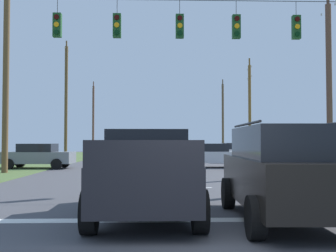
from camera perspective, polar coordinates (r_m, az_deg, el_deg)
stop_bar_stripe at (r=8.92m, az=3.46°, el=-12.96°), size 13.33×0.45×0.01m
lane_dash_0 at (r=14.84m, az=1.33°, el=-8.60°), size 2.50×0.15×0.01m
lane_dash_1 at (r=21.62m, az=0.36°, el=-6.56°), size 2.50×0.15×0.01m
lane_dash_2 at (r=27.52m, az=-0.10°, el=-5.60°), size 2.50×0.15×0.01m
lane_dash_3 at (r=35.36m, az=-0.47°, el=-4.83°), size 2.50×0.15×0.01m
overhead_signal_span at (r=16.35m, az=1.00°, el=7.73°), size 15.78×0.31×7.94m
pickup_truck at (r=9.39m, az=-3.00°, el=-6.48°), size 2.31×5.41×1.95m
suv_black at (r=8.93m, az=16.14°, el=-6.03°), size 2.35×4.87×2.05m
distant_car_crossing_white at (r=33.68m, az=8.94°, el=-3.60°), size 2.36×4.46×1.52m
distant_car_oncoming at (r=26.23m, az=-17.75°, el=-3.96°), size 4.38×2.18×1.52m
distant_car_far_parked at (r=26.21m, az=6.01°, el=-4.05°), size 4.35×2.13×1.52m
utility_pole_mid_right at (r=23.22m, az=21.60°, el=5.34°), size 0.30×1.80×9.62m
utility_pole_far_right at (r=39.38m, az=11.35°, el=2.43°), size 0.27×1.83×9.55m
utility_pole_near_left at (r=54.51m, az=7.67°, el=1.30°), size 0.29×1.72×9.86m
utility_pole_far_left at (r=23.22m, az=-21.70°, el=6.95°), size 0.32×1.99×11.03m
utility_pole_distant_right at (r=39.38m, az=-14.06°, el=3.43°), size 0.29×1.58×11.11m
utility_pole_distant_left at (r=54.68m, az=-10.40°, el=1.04°), size 0.27×1.70×9.55m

